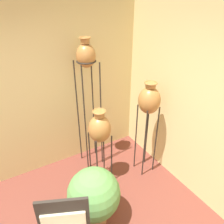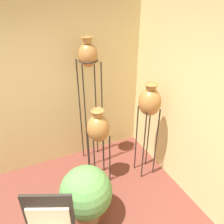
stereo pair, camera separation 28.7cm
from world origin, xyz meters
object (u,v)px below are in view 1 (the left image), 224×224
at_px(vase_stand_medium, 149,102).
at_px(potted_plant, 94,196).
at_px(vase_stand_short, 100,129).
at_px(vase_stand_tall, 86,62).

relative_size(vase_stand_medium, potted_plant, 1.88).
bearing_deg(potted_plant, vase_stand_short, 55.75).
bearing_deg(vase_stand_medium, vase_stand_tall, 136.47).
height_order(vase_stand_tall, vase_stand_short, vase_stand_tall).
bearing_deg(vase_stand_tall, vase_stand_medium, -43.53).
xyz_separation_m(vase_stand_short, potted_plant, (-0.42, -0.62, -0.48)).
bearing_deg(vase_stand_tall, vase_stand_short, -97.84).
relative_size(vase_stand_tall, vase_stand_medium, 1.36).
bearing_deg(vase_stand_medium, vase_stand_short, 168.02).
bearing_deg(vase_stand_medium, potted_plant, -158.23).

